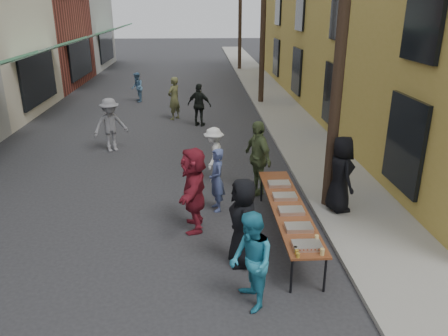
{
  "coord_description": "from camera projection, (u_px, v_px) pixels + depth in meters",
  "views": [
    {
      "loc": [
        1.23,
        -6.57,
        4.69
      ],
      "look_at": [
        1.74,
        2.42,
        1.3
      ],
      "focal_mm": 35.0,
      "sensor_mm": 36.0,
      "label": 1
    }
  ],
  "objects": [
    {
      "name": "ground",
      "position": [
        134.0,
        286.0,
        7.73
      ],
      "size": [
        120.0,
        120.0,
        0.0
      ],
      "primitive_type": "plane",
      "color": "#28282B",
      "rests_on": "ground"
    },
    {
      "name": "sidewalk",
      "position": [
        274.0,
        102.0,
        21.99
      ],
      "size": [
        2.2,
        60.0,
        0.1
      ],
      "primitive_type": "cube",
      "color": "gray",
      "rests_on": "ground"
    },
    {
      "name": "utility_pole_near",
      "position": [
        344.0,
        14.0,
        9.17
      ],
      "size": [
        0.26,
        0.26,
        9.0
      ],
      "primitive_type": "cylinder",
      "color": "#2D2116",
      "rests_on": "ground"
    },
    {
      "name": "utility_pole_mid",
      "position": [
        263.0,
        8.0,
        20.38
      ],
      "size": [
        0.26,
        0.26,
        9.0
      ],
      "primitive_type": "cylinder",
      "color": "#2D2116",
      "rests_on": "ground"
    },
    {
      "name": "utility_pole_far",
      "position": [
        240.0,
        7.0,
        31.6
      ],
      "size": [
        0.26,
        0.26,
        9.0
      ],
      "primitive_type": "cylinder",
      "color": "#2D2116",
      "rests_on": "ground"
    },
    {
      "name": "serving_table",
      "position": [
        288.0,
        208.0,
        9.08
      ],
      "size": [
        0.7,
        4.0,
        0.75
      ],
      "color": "brown",
      "rests_on": "ground"
    },
    {
      "name": "catering_tray_sausage",
      "position": [
        307.0,
        245.0,
        7.51
      ],
      "size": [
        0.5,
        0.33,
        0.08
      ],
      "primitive_type": "cube",
      "color": "maroon",
      "rests_on": "serving_table"
    },
    {
      "name": "catering_tray_foil_b",
      "position": [
        299.0,
        227.0,
        8.12
      ],
      "size": [
        0.5,
        0.33,
        0.08
      ],
      "primitive_type": "cube",
      "color": "#B2B2B7",
      "rests_on": "serving_table"
    },
    {
      "name": "catering_tray_buns",
      "position": [
        291.0,
        211.0,
        8.78
      ],
      "size": [
        0.5,
        0.33,
        0.08
      ],
      "primitive_type": "cube",
      "color": "tan",
      "rests_on": "serving_table"
    },
    {
      "name": "catering_tray_foil_d",
      "position": [
        285.0,
        196.0,
        9.43
      ],
      "size": [
        0.5,
        0.33,
        0.08
      ],
      "primitive_type": "cube",
      "color": "#B2B2B7",
      "rests_on": "serving_table"
    },
    {
      "name": "catering_tray_buns_end",
      "position": [
        279.0,
        184.0,
        10.08
      ],
      "size": [
        0.5,
        0.33,
        0.08
      ],
      "primitive_type": "cube",
      "color": "tan",
      "rests_on": "serving_table"
    },
    {
      "name": "condiment_jar_a",
      "position": [
        298.0,
        255.0,
        7.22
      ],
      "size": [
        0.07,
        0.07,
        0.08
      ],
      "primitive_type": "cylinder",
      "color": "#A57F26",
      "rests_on": "serving_table"
    },
    {
      "name": "condiment_jar_b",
      "position": [
        297.0,
        252.0,
        7.32
      ],
      "size": [
        0.07,
        0.07,
        0.08
      ],
      "primitive_type": "cylinder",
      "color": "#A57F26",
      "rests_on": "serving_table"
    },
    {
      "name": "condiment_jar_c",
      "position": [
        295.0,
        249.0,
        7.41
      ],
      "size": [
        0.07,
        0.07,
        0.08
      ],
      "primitive_type": "cylinder",
      "color": "#A57F26",
      "rests_on": "serving_table"
    },
    {
      "name": "cup_stack",
      "position": [
        322.0,
        252.0,
        7.28
      ],
      "size": [
        0.08,
        0.08,
        0.12
      ],
      "primitive_type": "cylinder",
      "color": "tan",
      "rests_on": "serving_table"
    },
    {
      "name": "guest_front_a",
      "position": [
        243.0,
        223.0,
        8.12
      ],
      "size": [
        0.61,
        0.89,
        1.75
      ],
      "primitive_type": "imported",
      "rotation": [
        0.0,
        0.0,
        -1.5
      ],
      "color": "black",
      "rests_on": "ground"
    },
    {
      "name": "guest_front_b",
      "position": [
        217.0,
        180.0,
        10.36
      ],
      "size": [
        0.48,
        0.63,
        1.55
      ],
      "primitive_type": "imported",
      "rotation": [
        0.0,
        0.0,
        -1.36
      ],
      "color": "#465487",
      "rests_on": "ground"
    },
    {
      "name": "guest_front_c",
      "position": [
        251.0,
        262.0,
        6.95
      ],
      "size": [
        0.79,
        0.93,
        1.68
      ],
      "primitive_type": "imported",
      "rotation": [
        0.0,
        0.0,
        -1.37
      ],
      "color": "teal",
      "rests_on": "ground"
    },
    {
      "name": "guest_front_d",
      "position": [
        214.0,
        154.0,
        12.16
      ],
      "size": [
        0.76,
        1.08,
        1.53
      ],
      "primitive_type": "imported",
      "rotation": [
        0.0,
        0.0,
        -1.78
      ],
      "color": "white",
      "rests_on": "ground"
    },
    {
      "name": "guest_front_e",
      "position": [
        257.0,
        158.0,
        11.25
      ],
      "size": [
        0.89,
        1.24,
        1.95
      ],
      "primitive_type": "imported",
      "rotation": [
        0.0,
        0.0,
        -1.16
      ],
      "color": "#54663B",
      "rests_on": "ground"
    },
    {
      "name": "guest_queue_back",
      "position": [
        194.0,
        189.0,
        9.42
      ],
      "size": [
        0.58,
        1.76,
        1.89
      ],
      "primitive_type": "imported",
      "rotation": [
        0.0,
        0.0,
        -1.59
      ],
      "color": "maroon",
      "rests_on": "ground"
    },
    {
      "name": "server",
      "position": [
        340.0,
        174.0,
        10.09
      ],
      "size": [
        0.69,
        0.95,
        1.81
      ],
      "primitive_type": "imported",
      "rotation": [
        0.0,
        0.0,
        1.71
      ],
      "color": "black",
      "rests_on": "sidewalk"
    },
    {
      "name": "passerby_left",
      "position": [
        111.0,
        125.0,
        14.58
      ],
      "size": [
        1.34,
        1.16,
        1.8
      ],
      "primitive_type": "imported",
      "rotation": [
        0.0,
        0.0,
        0.52
      ],
      "color": "slate",
      "rests_on": "ground"
    },
    {
      "name": "passerby_mid",
      "position": [
        199.0,
        105.0,
        17.62
      ],
      "size": [
        1.1,
        0.78,
        1.73
      ],
      "primitive_type": "imported",
      "rotation": [
        0.0,
        0.0,
        2.74
      ],
      "color": "black",
      "rests_on": "ground"
    },
    {
      "name": "passerby_right",
      "position": [
        174.0,
        98.0,
        18.64
      ],
      "size": [
        0.74,
        0.79,
        1.82
      ],
      "primitive_type": "imported",
      "rotation": [
        0.0,
        0.0,
        4.08
      ],
      "color": "brown",
      "rests_on": "ground"
    },
    {
      "name": "passerby_far",
      "position": [
        137.0,
        87.0,
        22.04
      ],
      "size": [
        0.67,
        0.8,
        1.48
      ],
      "primitive_type": "imported",
      "rotation": [
        0.0,
        0.0,
        4.87
      ],
      "color": "#547DA3",
      "rests_on": "ground"
    }
  ]
}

